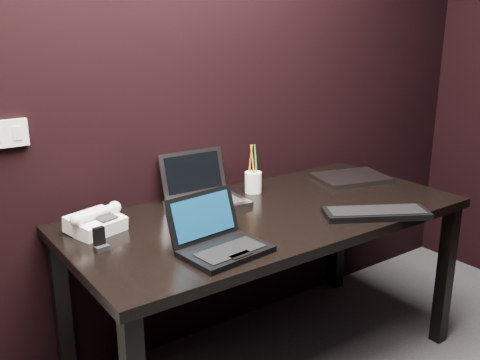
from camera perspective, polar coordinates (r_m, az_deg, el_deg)
wall_back at (r=2.32m, az=-8.94°, el=11.12°), size 4.00×0.00×4.00m
wall_switch at (r=2.13m, az=-23.65°, el=4.54°), size 0.15×0.02×0.10m
desk at (r=2.30m, az=3.10°, el=-5.19°), size 1.70×0.80×0.74m
netbook at (r=1.88m, az=-2.23°, el=-6.47°), size 0.32×0.29×0.19m
silver_laptop at (r=2.35m, az=-3.79°, el=-1.58°), size 0.32×0.29×0.22m
ext_keyboard at (r=2.28m, az=14.32°, el=-3.42°), size 0.44×0.34×0.03m
closed_laptop at (r=2.76m, az=11.74°, el=0.22°), size 0.40×0.33×0.02m
desk_phone at (r=2.11m, az=-15.13°, el=-4.35°), size 0.23×0.21×0.11m
mobile_phone at (r=1.95m, az=-14.71°, el=-6.34°), size 0.05×0.04×0.08m
pen_cup at (r=2.50m, az=1.41°, el=-0.13°), size 0.10×0.10×0.23m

